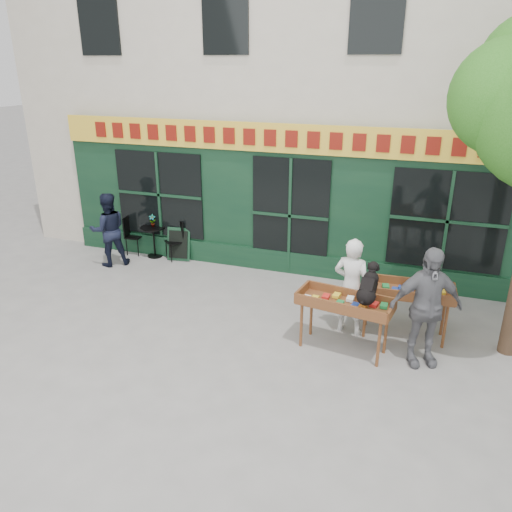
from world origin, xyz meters
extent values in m
plane|color=slate|center=(0.00, 0.00, 0.00)|extent=(80.00, 80.00, 0.00)
cube|color=beige|center=(0.00, 6.00, 5.00)|extent=(14.00, 7.00, 10.00)
cube|color=black|center=(0.00, 2.42, 1.60)|extent=(11.00, 0.16, 3.20)
cube|color=yellow|center=(0.00, 2.30, 3.00)|extent=(11.00, 0.06, 0.60)
cube|color=maroon|center=(0.00, 2.26, 3.00)|extent=(9.60, 0.03, 0.34)
cube|color=black|center=(0.00, 2.32, 0.25)|extent=(11.00, 0.10, 0.50)
cube|color=black|center=(0.00, 2.32, 1.35)|extent=(1.70, 0.05, 2.50)
cube|color=black|center=(-3.20, 2.32, 1.55)|extent=(2.20, 0.05, 2.00)
cube|color=black|center=(3.20, 2.32, 1.55)|extent=(2.20, 0.05, 2.00)
sphere|color=#1F5E15|center=(3.70, 0.50, 4.00)|extent=(1.70, 1.70, 1.70)
cylinder|color=brown|center=(1.04, -0.65, 0.40)|extent=(0.05, 0.05, 0.80)
cylinder|color=brown|center=(2.32, -0.84, 0.40)|extent=(0.05, 0.05, 0.80)
cylinder|color=brown|center=(1.10, -0.21, 0.40)|extent=(0.05, 0.05, 0.80)
cylinder|color=brown|center=(2.39, -0.41, 0.40)|extent=(0.05, 0.05, 0.80)
cube|color=brown|center=(1.71, -0.53, 0.82)|extent=(1.57, 0.80, 0.05)
cube|color=brown|center=(1.67, -0.81, 0.90)|extent=(1.49, 0.27, 0.18)
cube|color=brown|center=(1.76, -0.24, 0.90)|extent=(1.49, 0.27, 0.18)
cube|color=brown|center=(1.71, -0.53, 0.88)|extent=(1.35, 0.59, 0.06)
imported|color=white|center=(1.71, 0.12, 0.87)|extent=(0.69, 0.51, 1.74)
cylinder|color=brown|center=(2.00, 0.01, 0.40)|extent=(0.05, 0.05, 0.80)
cylinder|color=brown|center=(3.29, 0.08, 0.40)|extent=(0.05, 0.05, 0.80)
cylinder|color=brown|center=(1.97, 0.45, 0.40)|extent=(0.05, 0.05, 0.80)
cylinder|color=brown|center=(3.27, 0.52, 0.40)|extent=(0.05, 0.05, 0.80)
cube|color=brown|center=(2.63, 0.26, 0.82)|extent=(1.53, 0.66, 0.05)
cube|color=brown|center=(2.65, -0.03, 0.90)|extent=(1.50, 0.12, 0.18)
cube|color=brown|center=(2.62, 0.55, 0.90)|extent=(1.50, 0.12, 0.18)
cube|color=brown|center=(2.63, 0.26, 0.88)|extent=(1.32, 0.47, 0.06)
imported|color=slate|center=(2.93, -0.49, 0.97)|extent=(1.24, 0.89, 1.95)
cylinder|color=black|center=(-3.38, 2.20, 0.02)|extent=(0.36, 0.36, 0.03)
cylinder|color=black|center=(-3.38, 2.20, 0.38)|extent=(0.04, 0.04, 0.72)
cylinder|color=black|center=(-3.38, 2.20, 0.75)|extent=(0.60, 0.60, 0.03)
cube|color=black|center=(-3.93, 2.20, 0.45)|extent=(0.40, 0.40, 0.03)
cube|color=black|center=(-4.10, 2.18, 0.70)|extent=(0.07, 0.36, 0.50)
cylinder|color=black|center=(-3.76, 2.07, 0.22)|extent=(0.02, 0.02, 0.44)
cylinder|color=black|center=(-3.79, 2.37, 0.22)|extent=(0.02, 0.02, 0.44)
cylinder|color=black|center=(-4.06, 2.03, 0.22)|extent=(0.02, 0.02, 0.44)
cylinder|color=black|center=(-4.09, 2.33, 0.22)|extent=(0.02, 0.02, 0.44)
cube|color=black|center=(-2.83, 2.20, 0.45)|extent=(0.51, 0.51, 0.03)
cube|color=black|center=(-2.72, 2.33, 0.70)|extent=(0.30, 0.25, 0.50)
cylinder|color=black|center=(-3.04, 2.18, 0.22)|extent=(0.02, 0.02, 0.44)
cylinder|color=black|center=(-2.80, 1.99, 0.22)|extent=(0.02, 0.02, 0.44)
cylinder|color=black|center=(-2.85, 2.41, 0.22)|extent=(0.02, 0.02, 0.44)
cylinder|color=black|center=(-2.62, 2.22, 0.22)|extent=(0.02, 0.02, 0.44)
imported|color=gray|center=(-3.38, 2.20, 0.92)|extent=(0.19, 0.16, 0.30)
imported|color=black|center=(-4.08, 1.42, 0.86)|extent=(1.06, 1.04, 1.72)
cube|color=black|center=(-2.71, 2.20, 0.40)|extent=(0.58, 0.26, 0.79)
cube|color=black|center=(-2.71, 2.18, 0.40)|extent=(0.48, 0.23, 0.65)
camera|label=1|loc=(2.71, -7.78, 4.49)|focal=35.00mm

